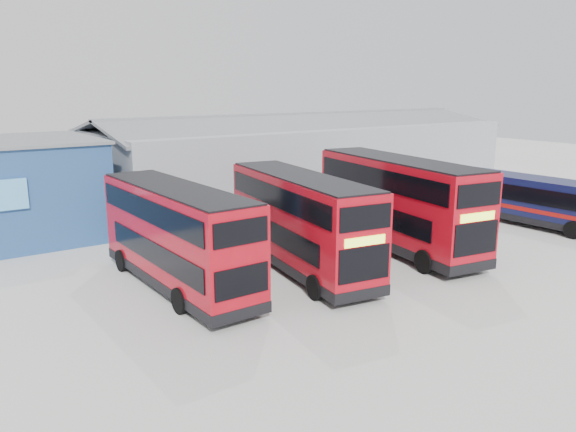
{
  "coord_description": "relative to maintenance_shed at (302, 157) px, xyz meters",
  "views": [
    {
      "loc": [
        -16.65,
        -13.56,
        7.75
      ],
      "look_at": [
        -2.71,
        6.44,
        2.1
      ],
      "focal_mm": 35.0,
      "sensor_mm": 36.0,
      "label": 1
    }
  ],
  "objects": [
    {
      "name": "single_decker_blue",
      "position": [
        4.63,
        -16.07,
        -1.25
      ],
      "size": [
        2.69,
        10.13,
        2.72
      ],
      "rotation": [
        0.0,
        0.0,
        3.17
      ],
      "color": "#0C1335",
      "rests_on": "ground"
    },
    {
      "name": "double_decker_left",
      "position": [
        -16.2,
        -13.93,
        -0.59
      ],
      "size": [
        2.6,
        9.63,
        4.05
      ],
      "rotation": [
        0.0,
        0.0,
        3.16
      ],
      "color": "#AA0916",
      "rests_on": "ground"
    },
    {
      "name": "double_decker_centre",
      "position": [
        -10.97,
        -14.86,
        -0.54
      ],
      "size": [
        3.81,
        10.01,
        4.14
      ],
      "rotation": [
        0.0,
        0.0,
        -0.15
      ],
      "color": "#AA0916",
      "rests_on": "ground"
    },
    {
      "name": "double_decker_right",
      "position": [
        -5.22,
        -14.9,
        -0.4
      ],
      "size": [
        4.08,
        10.7,
        4.42
      ],
      "rotation": [
        0.0,
        0.0,
        -0.15
      ],
      "color": "#AA0916",
      "rests_on": "ground"
    },
    {
      "name": "maintenance_shed",
      "position": [
        0.0,
        0.0,
        0.0
      ],
      "size": [
        30.5,
        12.0,
        5.89
      ],
      "color": "#90969D",
      "rests_on": "ground"
    },
    {
      "name": "ground_plane",
      "position": [
        -8.0,
        -20.0,
        -2.6
      ],
      "size": [
        120.0,
        120.0,
        0.0
      ],
      "primitive_type": "plane",
      "color": "#AFAFA9",
      "rests_on": "ground"
    }
  ]
}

